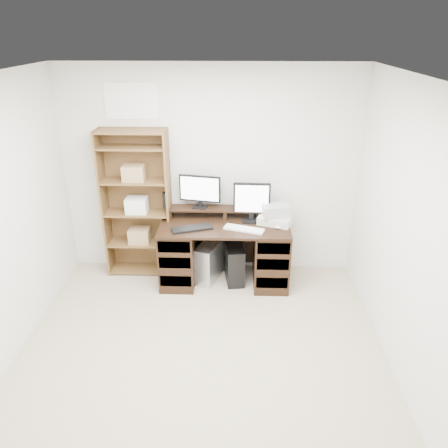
{
  "coord_description": "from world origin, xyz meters",
  "views": [
    {
      "loc": [
        0.32,
        -2.95,
        2.85
      ],
      "look_at": [
        0.18,
        1.43,
        0.85
      ],
      "focal_mm": 35.0,
      "sensor_mm": 36.0,
      "label": 1
    }
  ],
  "objects_px": {
    "tower_black": "(234,262)",
    "printer": "(275,219)",
    "desk": "(225,252)",
    "monitor_wide": "(200,190)",
    "bookshelf": "(137,203)",
    "monitor_small": "(252,201)",
    "tower_silver": "(209,261)"
  },
  "relations": [
    {
      "from": "monitor_wide",
      "to": "bookshelf",
      "type": "relative_size",
      "value": 0.27
    },
    {
      "from": "monitor_wide",
      "to": "monitor_small",
      "type": "bearing_deg",
      "value": 0.74
    },
    {
      "from": "monitor_small",
      "to": "tower_black",
      "type": "relative_size",
      "value": 0.95
    },
    {
      "from": "desk",
      "to": "printer",
      "type": "bearing_deg",
      "value": 5.07
    },
    {
      "from": "monitor_small",
      "to": "tower_silver",
      "type": "distance_m",
      "value": 0.92
    },
    {
      "from": "monitor_wide",
      "to": "tower_black",
      "type": "xyz_separation_m",
      "value": [
        0.41,
        -0.2,
        -0.86
      ]
    },
    {
      "from": "desk",
      "to": "tower_black",
      "type": "relative_size",
      "value": 3.07
    },
    {
      "from": "desk",
      "to": "monitor_wide",
      "type": "distance_m",
      "value": 0.79
    },
    {
      "from": "bookshelf",
      "to": "monitor_wide",
      "type": "bearing_deg",
      "value": 0.76
    },
    {
      "from": "printer",
      "to": "tower_black",
      "type": "distance_m",
      "value": 0.74
    },
    {
      "from": "printer",
      "to": "bookshelf",
      "type": "xyz_separation_m",
      "value": [
        -1.64,
        0.16,
        0.12
      ]
    },
    {
      "from": "desk",
      "to": "monitor_small",
      "type": "xyz_separation_m",
      "value": [
        0.31,
        0.11,
        0.61
      ]
    },
    {
      "from": "tower_black",
      "to": "bookshelf",
      "type": "relative_size",
      "value": 0.27
    },
    {
      "from": "desk",
      "to": "monitor_small",
      "type": "relative_size",
      "value": 3.22
    },
    {
      "from": "tower_silver",
      "to": "bookshelf",
      "type": "distance_m",
      "value": 1.12
    },
    {
      "from": "tower_silver",
      "to": "tower_black",
      "type": "height_order",
      "value": "tower_silver"
    },
    {
      "from": "monitor_small",
      "to": "tower_black",
      "type": "xyz_separation_m",
      "value": [
        -0.2,
        -0.09,
        -0.77
      ]
    },
    {
      "from": "printer",
      "to": "tower_black",
      "type": "relative_size",
      "value": 0.76
    },
    {
      "from": "monitor_small",
      "to": "bookshelf",
      "type": "bearing_deg",
      "value": 177.65
    },
    {
      "from": "tower_black",
      "to": "bookshelf",
      "type": "bearing_deg",
      "value": 162.57
    },
    {
      "from": "desk",
      "to": "monitor_wide",
      "type": "relative_size",
      "value": 3.06
    },
    {
      "from": "monitor_small",
      "to": "bookshelf",
      "type": "distance_m",
      "value": 1.37
    },
    {
      "from": "printer",
      "to": "tower_silver",
      "type": "bearing_deg",
      "value": -159.78
    },
    {
      "from": "monitor_small",
      "to": "tower_black",
      "type": "height_order",
      "value": "monitor_small"
    },
    {
      "from": "monitor_wide",
      "to": "tower_black",
      "type": "relative_size",
      "value": 1.0
    },
    {
      "from": "desk",
      "to": "monitor_wide",
      "type": "xyz_separation_m",
      "value": [
        -0.3,
        0.22,
        0.7
      ]
    },
    {
      "from": "tower_black",
      "to": "bookshelf",
      "type": "xyz_separation_m",
      "value": [
        -1.17,
        0.19,
        0.69
      ]
    },
    {
      "from": "printer",
      "to": "tower_black",
      "type": "bearing_deg",
      "value": -157.47
    },
    {
      "from": "monitor_small",
      "to": "tower_black",
      "type": "bearing_deg",
      "value": -153.39
    },
    {
      "from": "desk",
      "to": "printer",
      "type": "relative_size",
      "value": 4.03
    },
    {
      "from": "tower_black",
      "to": "printer",
      "type": "bearing_deg",
      "value": -4.79
    },
    {
      "from": "monitor_small",
      "to": "tower_black",
      "type": "distance_m",
      "value": 0.8
    }
  ]
}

